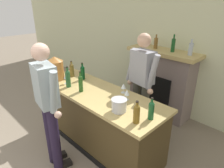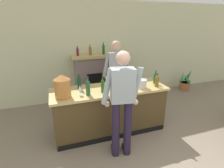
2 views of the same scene
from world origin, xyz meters
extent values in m
cube|color=beige|center=(0.00, 3.71, 1.38)|extent=(12.00, 0.07, 2.75)
cube|color=#46371C|center=(-0.20, 1.88, 0.45)|extent=(2.21, 0.72, 0.90)
cube|color=tan|center=(-0.20, 1.88, 0.92)|extent=(2.28, 0.79, 0.04)
cube|color=black|center=(-0.20, 1.52, 0.05)|extent=(2.16, 0.01, 0.10)
cube|color=gray|center=(-0.04, 3.46, 0.64)|extent=(1.24, 0.44, 1.28)
cube|color=black|center=(-0.04, 3.22, 0.47)|extent=(0.68, 0.02, 0.82)
cube|color=tan|center=(-0.04, 3.44, 1.31)|extent=(1.40, 0.52, 0.07)
cylinder|color=#531529|center=(-0.56, 3.44, 1.44)|extent=(0.06, 0.06, 0.19)
cylinder|color=#531529|center=(-0.56, 3.44, 1.57)|extent=(0.03, 0.03, 0.06)
cylinder|color=brown|center=(-0.23, 3.44, 1.45)|extent=(0.07, 0.07, 0.20)
cylinder|color=brown|center=(-0.23, 3.44, 1.59)|extent=(0.03, 0.03, 0.07)
cylinder|color=#164B1F|center=(0.14, 3.44, 1.47)|extent=(0.07, 0.07, 0.24)
cylinder|color=#164B1F|center=(0.14, 3.44, 1.62)|extent=(0.03, 0.03, 0.08)
cylinder|color=#ADB8C4|center=(0.48, 3.44, 1.45)|extent=(0.08, 0.08, 0.21)
cylinder|color=#ADB8C4|center=(0.48, 3.44, 1.59)|extent=(0.03, 0.03, 0.07)
cylinder|color=#9A5F3A|center=(2.93, 3.27, 0.14)|extent=(0.33, 0.33, 0.27)
cylinder|color=#332319|center=(2.93, 3.27, 0.26)|extent=(0.30, 0.30, 0.02)
cone|color=#2F8247|center=(3.06, 3.29, 0.51)|extent=(0.16, 0.31, 0.44)
cone|color=#2F8B49|center=(2.87, 3.35, 0.46)|extent=(0.30, 0.28, 0.35)
cone|color=#2B8340|center=(2.89, 3.19, 0.43)|extent=(0.32, 0.24, 0.32)
cylinder|color=#241B32|center=(-0.14, 1.09, 0.51)|extent=(0.13, 0.13, 1.01)
cube|color=black|center=(-0.13, 1.16, 0.04)|extent=(0.14, 0.25, 0.07)
cylinder|color=#241B32|center=(-0.34, 1.13, 0.51)|extent=(0.13, 0.13, 1.01)
cube|color=black|center=(-0.33, 1.20, 0.04)|extent=(0.14, 0.25, 0.07)
cube|color=#8F9EA1|center=(-0.24, 1.11, 1.27)|extent=(0.39, 0.28, 0.53)
cylinder|color=#8F9EA1|center=(-0.01, 1.09, 1.26)|extent=(0.20, 0.08, 0.57)
sphere|color=#D2A68F|center=(-0.01, 1.11, 0.96)|extent=(0.09, 0.09, 0.09)
cylinder|color=#8F9EA1|center=(-0.47, 1.17, 1.26)|extent=(0.20, 0.08, 0.57)
sphere|color=#D2A68F|center=(-0.46, 1.19, 0.96)|extent=(0.09, 0.09, 0.09)
sphere|color=#D2A68F|center=(-0.24, 1.11, 1.69)|extent=(0.21, 0.21, 0.21)
cylinder|color=#434236|center=(0.07, 2.53, 0.51)|extent=(0.13, 0.13, 1.02)
cube|color=black|center=(0.06, 2.46, 0.04)|extent=(0.13, 0.25, 0.07)
cylinder|color=#434236|center=(0.27, 2.50, 0.51)|extent=(0.13, 0.13, 1.02)
cube|color=black|center=(0.26, 2.43, 0.04)|extent=(0.13, 0.25, 0.07)
cube|color=#8F919C|center=(0.17, 2.51, 1.28)|extent=(0.39, 0.27, 0.52)
cylinder|color=#8F919C|center=(-0.06, 2.53, 1.26)|extent=(0.20, 0.08, 0.57)
sphere|color=tan|center=(-0.06, 2.51, 0.96)|extent=(0.09, 0.09, 0.09)
cylinder|color=#8F919C|center=(0.39, 2.46, 1.26)|extent=(0.20, 0.08, 0.57)
sphere|color=tan|center=(0.39, 2.44, 0.96)|extent=(0.09, 0.09, 0.09)
sphere|color=tan|center=(0.17, 2.51, 1.69)|extent=(0.21, 0.21, 0.21)
cylinder|color=#AF6F33|center=(-1.09, 1.73, 1.10)|extent=(0.27, 0.27, 0.33)
cone|color=#AF6F33|center=(-1.09, 1.73, 1.31)|extent=(0.28, 0.28, 0.08)
cylinder|color=#B29333|center=(-1.09, 1.57, 1.01)|extent=(0.02, 0.04, 0.02)
cylinder|color=silver|center=(0.43, 1.72, 1.02)|extent=(0.19, 0.19, 0.15)
cylinder|color=silver|center=(0.43, 1.72, 1.10)|extent=(0.20, 0.20, 0.01)
cylinder|color=brown|center=(-1.00, 2.00, 1.04)|extent=(0.08, 0.08, 0.20)
sphere|color=brown|center=(-1.00, 2.00, 1.14)|extent=(0.07, 0.07, 0.07)
cylinder|color=brown|center=(-1.00, 2.00, 1.18)|extent=(0.03, 0.03, 0.08)
cylinder|color=black|center=(-1.00, 2.00, 1.23)|extent=(0.03, 0.03, 0.01)
cylinder|color=#083816|center=(-0.76, 2.05, 1.04)|extent=(0.07, 0.07, 0.21)
sphere|color=#083816|center=(-0.76, 2.05, 1.15)|extent=(0.07, 0.07, 0.07)
cylinder|color=#083816|center=(-0.76, 2.05, 1.19)|extent=(0.03, 0.03, 0.08)
cylinder|color=black|center=(-0.76, 2.05, 1.23)|extent=(0.03, 0.03, 0.01)
cylinder|color=brown|center=(0.74, 1.68, 1.04)|extent=(0.08, 0.08, 0.19)
sphere|color=brown|center=(0.74, 1.68, 1.13)|extent=(0.07, 0.07, 0.07)
cylinder|color=brown|center=(0.74, 1.68, 1.17)|extent=(0.03, 0.03, 0.07)
cylinder|color=black|center=(0.74, 1.68, 1.21)|extent=(0.03, 0.03, 0.01)
cylinder|color=#23511C|center=(-0.38, 1.73, 1.05)|extent=(0.07, 0.07, 0.22)
sphere|color=#23511C|center=(-0.38, 1.73, 1.16)|extent=(0.06, 0.06, 0.06)
cylinder|color=#23511C|center=(-0.38, 1.73, 1.21)|extent=(0.03, 0.03, 0.09)
cylinder|color=black|center=(-0.38, 1.73, 1.26)|extent=(0.03, 0.03, 0.01)
cylinder|color=#195228|center=(0.81, 1.86, 1.04)|extent=(0.07, 0.07, 0.19)
sphere|color=#195228|center=(0.81, 1.86, 1.13)|extent=(0.07, 0.07, 0.07)
cylinder|color=#195228|center=(0.81, 1.86, 1.17)|extent=(0.03, 0.03, 0.07)
cylinder|color=black|center=(0.81, 1.86, 1.21)|extent=(0.03, 0.03, 0.01)
cylinder|color=#22532B|center=(-0.66, 1.69, 1.06)|extent=(0.08, 0.08, 0.24)
sphere|color=#22532B|center=(-0.66, 1.69, 1.18)|extent=(0.08, 0.08, 0.08)
cylinder|color=#22532B|center=(-0.66, 1.69, 1.22)|extent=(0.03, 0.03, 0.09)
cylinder|color=black|center=(-0.66, 1.69, 1.27)|extent=(0.03, 0.03, 0.01)
cylinder|color=silver|center=(0.29, 2.02, 0.94)|extent=(0.06, 0.06, 0.01)
cylinder|color=silver|center=(0.29, 2.02, 0.98)|extent=(0.01, 0.01, 0.07)
cone|color=silver|center=(0.29, 2.02, 1.06)|extent=(0.07, 0.07, 0.09)
cylinder|color=silver|center=(-0.80, 1.74, 0.94)|extent=(0.07, 0.07, 0.01)
cylinder|color=silver|center=(-0.80, 1.74, 0.99)|extent=(0.01, 0.01, 0.09)
cone|color=silver|center=(-0.80, 1.74, 1.08)|extent=(0.07, 0.07, 0.09)
cylinder|color=silver|center=(0.11, 2.15, 0.94)|extent=(0.07, 0.07, 0.01)
cylinder|color=silver|center=(0.11, 2.15, 0.98)|extent=(0.01, 0.01, 0.07)
cone|color=silver|center=(0.11, 2.15, 1.05)|extent=(0.08, 0.08, 0.07)
camera|label=1|loc=(1.91, 0.12, 2.25)|focal=32.00mm
camera|label=2|loc=(-1.20, -1.18, 2.17)|focal=28.00mm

